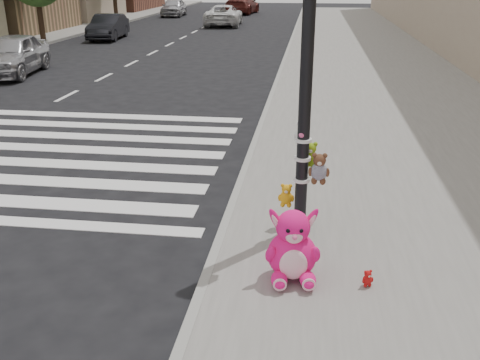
% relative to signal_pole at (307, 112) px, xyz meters
% --- Properties ---
extents(ground, '(120.00, 120.00, 0.00)m').
position_rel_signal_pole_xyz_m(ground, '(-2.62, -1.81, -1.81)').
color(ground, black).
rests_on(ground, ground).
extents(sidewalk_near, '(7.00, 80.00, 0.14)m').
position_rel_signal_pole_xyz_m(sidewalk_near, '(2.38, 8.19, -1.74)').
color(sidewalk_near, slate).
rests_on(sidewalk_near, ground).
extents(curb_edge, '(0.12, 80.00, 0.15)m').
position_rel_signal_pole_xyz_m(curb_edge, '(-1.07, 8.19, -1.74)').
color(curb_edge, gray).
rests_on(curb_edge, ground).
extents(signal_pole, '(0.68, 0.49, 4.00)m').
position_rel_signal_pole_xyz_m(signal_pole, '(0.00, 0.00, 0.00)').
color(signal_pole, black).
rests_on(signal_pole, sidewalk_near).
extents(pink_bunny, '(0.63, 0.71, 0.89)m').
position_rel_signal_pole_xyz_m(pink_bunny, '(-0.08, -1.24, -1.30)').
color(pink_bunny, '#FF157E').
rests_on(pink_bunny, sidewalk_near).
extents(red_teddy, '(0.17, 0.15, 0.21)m').
position_rel_signal_pole_xyz_m(red_teddy, '(0.78, -1.31, -1.56)').
color(red_teddy, red).
rests_on(red_teddy, sidewalk_near).
extents(car_silver_far, '(2.25, 4.36, 1.42)m').
position_rel_signal_pole_xyz_m(car_silver_far, '(-10.49, 11.29, -1.10)').
color(car_silver_far, '#A4A4A9').
rests_on(car_silver_far, ground).
extents(car_dark_far, '(1.75, 4.08, 1.31)m').
position_rel_signal_pole_xyz_m(car_dark_far, '(-10.92, 21.87, -1.15)').
color(car_dark_far, black).
rests_on(car_dark_far, ground).
extents(car_white_near, '(2.51, 4.98, 1.35)m').
position_rel_signal_pole_xyz_m(car_white_near, '(-5.97, 30.27, -1.13)').
color(car_white_near, silver).
rests_on(car_white_near, ground).
extents(car_maroon_near, '(2.69, 5.55, 1.56)m').
position_rel_signal_pole_xyz_m(car_maroon_near, '(-6.12, 40.94, -1.03)').
color(car_maroon_near, maroon).
rests_on(car_maroon_near, ground).
extents(car_silver_deep, '(1.91, 4.23, 1.41)m').
position_rel_signal_pole_xyz_m(car_silver_deep, '(-11.26, 37.58, -1.10)').
color(car_silver_deep, '#AEADB2').
rests_on(car_silver_deep, ground).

